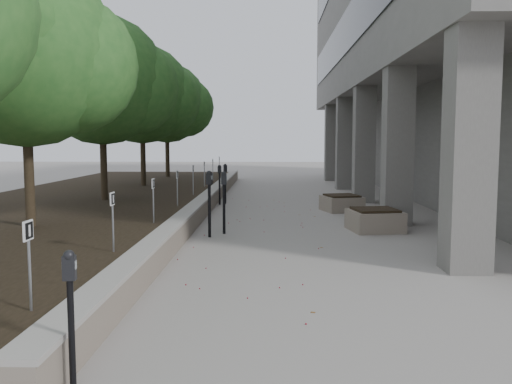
# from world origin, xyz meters

# --- Properties ---
(ground) EXTENTS (90.00, 90.00, 0.00)m
(ground) POSITION_xyz_m (0.00, 0.00, 0.00)
(ground) COLOR gray
(ground) RESTS_ON ground
(retaining_wall) EXTENTS (0.39, 26.00, 0.50)m
(retaining_wall) POSITION_xyz_m (-1.82, 9.00, 0.25)
(retaining_wall) COLOR gray
(retaining_wall) RESTS_ON ground
(planting_bed) EXTENTS (7.00, 26.00, 0.40)m
(planting_bed) POSITION_xyz_m (-5.50, 9.00, 0.20)
(planting_bed) COLOR black
(planting_bed) RESTS_ON ground
(crabapple_tree_2) EXTENTS (4.60, 4.00, 5.44)m
(crabapple_tree_2) POSITION_xyz_m (-4.80, 3.00, 3.12)
(crabapple_tree_2) COLOR #285D23
(crabapple_tree_2) RESTS_ON planting_bed
(crabapple_tree_3) EXTENTS (4.60, 4.00, 5.44)m
(crabapple_tree_3) POSITION_xyz_m (-4.80, 8.00, 3.12)
(crabapple_tree_3) COLOR #285D23
(crabapple_tree_3) RESTS_ON planting_bed
(crabapple_tree_4) EXTENTS (4.60, 4.00, 5.44)m
(crabapple_tree_4) POSITION_xyz_m (-4.80, 13.00, 3.12)
(crabapple_tree_4) COLOR #285D23
(crabapple_tree_4) RESTS_ON planting_bed
(crabapple_tree_5) EXTENTS (4.60, 4.00, 5.44)m
(crabapple_tree_5) POSITION_xyz_m (-4.80, 18.00, 3.12)
(crabapple_tree_5) COLOR #285D23
(crabapple_tree_5) RESTS_ON planting_bed
(parking_sign_1) EXTENTS (0.04, 0.22, 0.96)m
(parking_sign_1) POSITION_xyz_m (-2.35, -2.50, 0.88)
(parking_sign_1) COLOR black
(parking_sign_1) RESTS_ON planting_bed
(parking_sign_2) EXTENTS (0.04, 0.22, 0.96)m
(parking_sign_2) POSITION_xyz_m (-2.35, 0.50, 0.88)
(parking_sign_2) COLOR black
(parking_sign_2) RESTS_ON planting_bed
(parking_sign_3) EXTENTS (0.04, 0.22, 0.96)m
(parking_sign_3) POSITION_xyz_m (-2.35, 3.50, 0.88)
(parking_sign_3) COLOR black
(parking_sign_3) RESTS_ON planting_bed
(parking_sign_4) EXTENTS (0.04, 0.22, 0.96)m
(parking_sign_4) POSITION_xyz_m (-2.35, 6.50, 0.88)
(parking_sign_4) COLOR black
(parking_sign_4) RESTS_ON planting_bed
(parking_sign_5) EXTENTS (0.04, 0.22, 0.96)m
(parking_sign_5) POSITION_xyz_m (-2.35, 9.50, 0.88)
(parking_sign_5) COLOR black
(parking_sign_5) RESTS_ON planting_bed
(parking_sign_6) EXTENTS (0.04, 0.22, 0.96)m
(parking_sign_6) POSITION_xyz_m (-2.35, 12.50, 0.88)
(parking_sign_6) COLOR black
(parking_sign_6) RESTS_ON planting_bed
(parking_sign_7) EXTENTS (0.04, 0.22, 0.96)m
(parking_sign_7) POSITION_xyz_m (-2.35, 15.50, 0.88)
(parking_sign_7) COLOR black
(parking_sign_7) RESTS_ON planting_bed
(parking_sign_8) EXTENTS (0.04, 0.22, 0.96)m
(parking_sign_8) POSITION_xyz_m (-2.35, 18.50, 0.88)
(parking_sign_8) COLOR black
(parking_sign_8) RESTS_ON planting_bed
(parking_meter_1) EXTENTS (0.13, 0.10, 1.26)m
(parking_meter_1) POSITION_xyz_m (-1.55, -3.50, 0.63)
(parking_meter_1) COLOR black
(parking_meter_1) RESTS_ON ground
(parking_meter_2) EXTENTS (0.18, 0.15, 1.50)m
(parking_meter_2) POSITION_xyz_m (-1.21, 4.02, 0.75)
(parking_meter_2) COLOR black
(parking_meter_2) RESTS_ON ground
(parking_meter_3) EXTENTS (0.16, 0.12, 1.46)m
(parking_meter_3) POSITION_xyz_m (-0.92, 4.47, 0.73)
(parking_meter_3) COLOR black
(parking_meter_3) RESTS_ON ground
(parking_meter_4) EXTENTS (0.14, 0.11, 1.35)m
(parking_meter_4) POSITION_xyz_m (-1.55, 10.12, 0.67)
(parking_meter_4) COLOR black
(parking_meter_4) RESTS_ON ground
(parking_meter_5) EXTENTS (0.16, 0.14, 1.37)m
(parking_meter_5) POSITION_xyz_m (-1.38, 10.38, 0.68)
(parking_meter_5) COLOR black
(parking_meter_5) RESTS_ON ground
(planter_front) EXTENTS (1.33, 1.33, 0.54)m
(planter_front) POSITION_xyz_m (2.67, 4.99, 0.27)
(planter_front) COLOR gray
(planter_front) RESTS_ON ground
(planter_back) EXTENTS (1.33, 1.33, 0.51)m
(planter_back) POSITION_xyz_m (2.34, 8.58, 0.25)
(planter_back) COLOR gray
(planter_back) RESTS_ON ground
(berry_scatter) EXTENTS (3.30, 14.10, 0.02)m
(berry_scatter) POSITION_xyz_m (-0.10, 5.00, 0.01)
(berry_scatter) COLOR maroon
(berry_scatter) RESTS_ON ground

